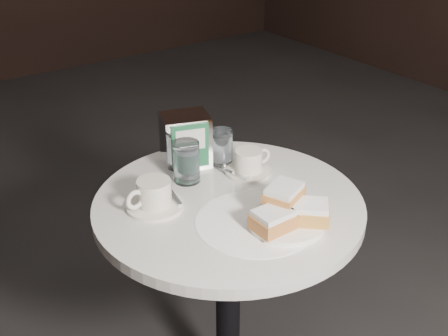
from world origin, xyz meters
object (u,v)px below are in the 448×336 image
beignet_plate (288,213)px  coffee_cup_left (154,196)px  napkin_dispenser (186,140)px  cafe_table (228,261)px  water_glass_left (187,162)px  water_glass_right (221,148)px  coffee_cup_right (249,163)px

beignet_plate → coffee_cup_left: bearing=130.7°
beignet_plate → napkin_dispenser: napkin_dispenser is taller
beignet_plate → coffee_cup_left: (-0.22, 0.26, -0.00)m
cafe_table → water_glass_left: 0.30m
beignet_plate → water_glass_right: size_ratio=2.22×
cafe_table → coffee_cup_left: (-0.17, 0.08, 0.23)m
cafe_table → napkin_dispenser: (0.02, 0.23, 0.27)m
cafe_table → coffee_cup_right: size_ratio=5.19×
water_glass_left → water_glass_right: size_ratio=1.09×
beignet_plate → water_glass_left: (-0.08, 0.32, 0.02)m
water_glass_left → napkin_dispenser: bearing=58.8°
coffee_cup_right → napkin_dispenser: bearing=132.1°
water_glass_left → beignet_plate: bearing=-76.3°
cafe_table → water_glass_left: water_glass_left is taller
cafe_table → coffee_cup_left: size_ratio=4.63×
water_glass_right → beignet_plate: bearing=-98.6°
beignet_plate → napkin_dispenser: (-0.03, 0.41, 0.04)m
cafe_table → beignet_plate: size_ratio=3.17×
coffee_cup_left → napkin_dispenser: napkin_dispenser is taller
coffee_cup_right → water_glass_left: (-0.17, 0.06, 0.03)m
beignet_plate → coffee_cup_right: (0.09, 0.26, -0.00)m
water_glass_left → napkin_dispenser: size_ratio=0.74×
cafe_table → water_glass_right: size_ratio=7.05×
coffee_cup_left → water_glass_right: size_ratio=1.52×
water_glass_left → water_glass_right: water_glass_left is taller
cafe_table → beignet_plate: (0.05, -0.18, 0.23)m
beignet_plate → water_glass_left: water_glass_left is taller
water_glass_left → cafe_table: bearing=-77.7°
cafe_table → water_glass_right: 0.32m
water_glass_right → napkin_dispenser: bearing=144.5°
cafe_table → coffee_cup_right: 0.28m
beignet_plate → water_glass_left: bearing=103.7°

